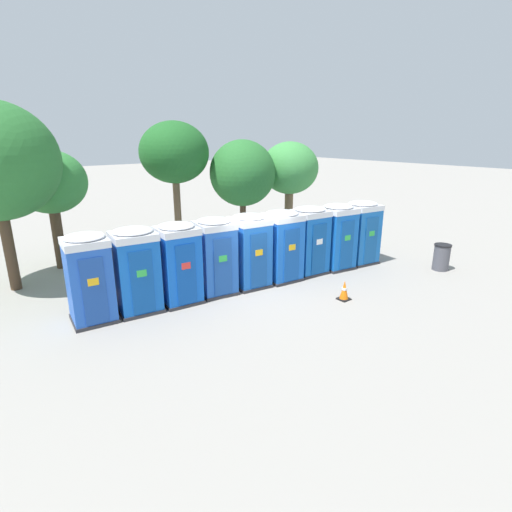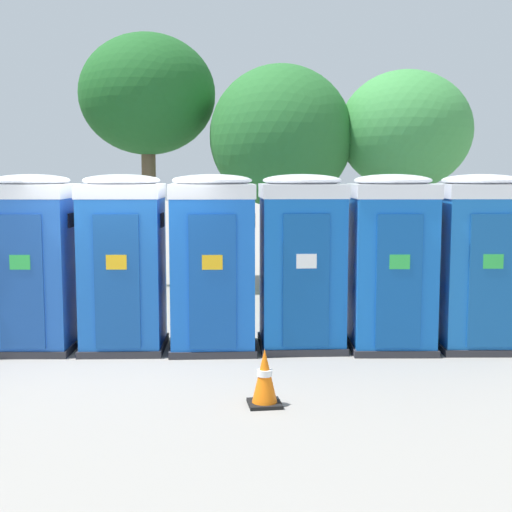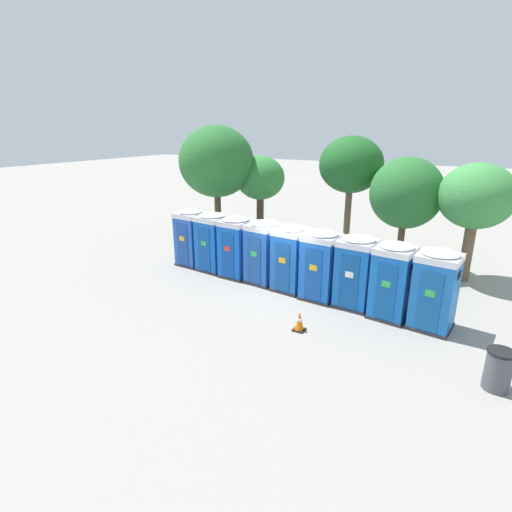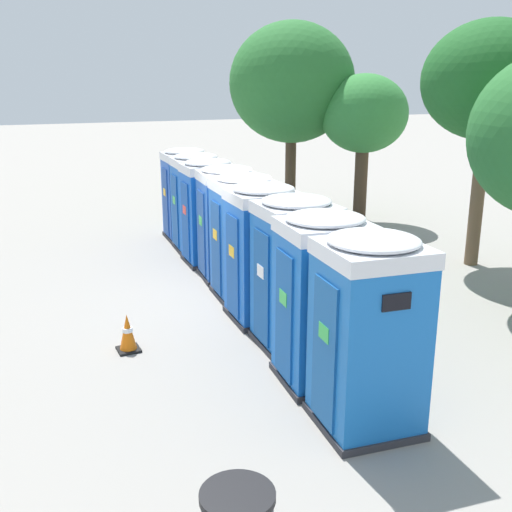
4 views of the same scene
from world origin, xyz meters
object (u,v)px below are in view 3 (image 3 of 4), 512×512
at_px(portapotty_2, 236,247).
at_px(portapotty_8, 435,290).
at_px(portapotty_1, 213,242).
at_px(portapotty_6, 356,272).
at_px(street_tree_3, 351,165).
at_px(traffic_cone, 299,321).
at_px(portapotty_4, 290,258).
at_px(street_tree_0, 476,197).
at_px(street_tree_2, 260,179).
at_px(street_tree_1, 216,162).
at_px(portapotty_5, 321,265).
at_px(trash_can, 498,370).
at_px(portapotty_7, 392,281).
at_px(street_tree_4, 406,193).
at_px(portapotty_3, 263,252).
at_px(portapotty_0, 191,237).

distance_m(portapotty_2, portapotty_8, 7.75).
relative_size(portapotty_1, portapotty_2, 1.00).
distance_m(portapotty_6, portapotty_8, 2.58).
xyz_separation_m(portapotty_6, street_tree_3, (-2.24, 6.17, 2.98)).
relative_size(street_tree_3, traffic_cone, 8.80).
xyz_separation_m(portapotty_4, street_tree_0, (5.76, 4.41, 2.13)).
xyz_separation_m(portapotty_6, street_tree_2, (-7.28, 6.40, 2.03)).
height_order(portapotty_4, street_tree_3, street_tree_3).
bearing_deg(street_tree_1, street_tree_3, 10.66).
distance_m(portapotty_5, street_tree_1, 9.64).
bearing_deg(traffic_cone, portapotty_8, 32.08).
bearing_deg(trash_can, portapotty_5, 152.09).
relative_size(portapotty_2, portapotty_7, 1.00).
relative_size(street_tree_3, street_tree_4, 1.16).
xyz_separation_m(portapotty_2, portapotty_5, (3.85, -0.43, -0.00)).
height_order(portapotty_5, street_tree_2, street_tree_2).
height_order(portapotty_1, portapotty_3, same).
bearing_deg(portapotty_2, portapotty_4, -5.26).
relative_size(street_tree_2, traffic_cone, 7.10).
height_order(portapotty_1, street_tree_3, street_tree_3).
relative_size(portapotty_3, street_tree_4, 0.52).
relative_size(portapotty_7, street_tree_1, 0.41).
relative_size(portapotty_3, traffic_cone, 3.97).
distance_m(street_tree_0, traffic_cone, 8.89).
distance_m(portapotty_4, trash_can, 7.62).
bearing_deg(portapotty_3, street_tree_2, 119.84).
height_order(street_tree_0, street_tree_3, street_tree_3).
bearing_deg(portapotty_7, portapotty_8, -5.82).
distance_m(portapotty_3, portapotty_6, 3.87).
height_order(portapotty_8, street_tree_0, street_tree_0).
xyz_separation_m(street_tree_3, street_tree_4, (2.80, -1.18, -0.94)).
bearing_deg(trash_can, portapotty_4, 155.30).
height_order(portapotty_2, portapotty_3, same).
bearing_deg(portapotty_3, street_tree_3, 74.35).
relative_size(portapotty_7, street_tree_0, 0.54).
distance_m(portapotty_1, portapotty_7, 7.75).
bearing_deg(portapotty_8, street_tree_2, 145.40).
relative_size(portapotty_6, street_tree_1, 0.41).
height_order(portapotty_2, portapotty_8, same).
relative_size(portapotty_1, trash_can, 2.48).
bearing_deg(traffic_cone, trash_can, -3.78).
bearing_deg(portapotty_3, portapotty_5, -8.18).
bearing_deg(portapotty_0, street_tree_1, 108.64).
bearing_deg(street_tree_0, portapotty_0, -160.43).
relative_size(portapotty_1, street_tree_1, 0.41).
bearing_deg(street_tree_3, portapotty_2, -117.04).
distance_m(portapotty_8, trash_can, 3.18).
distance_m(street_tree_0, street_tree_2, 10.62).
bearing_deg(portapotty_7, portapotty_2, 173.42).
height_order(street_tree_0, traffic_cone, street_tree_0).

